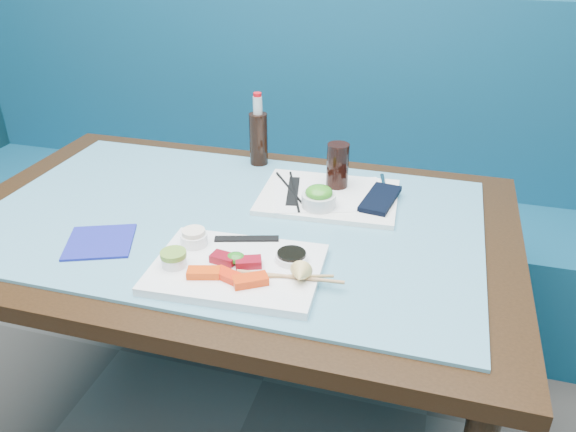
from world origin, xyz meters
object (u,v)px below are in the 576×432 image
(blue_napkin, at_px, (100,242))
(cola_glass, at_px, (338,166))
(dining_table, at_px, (231,248))
(cola_bottle_body, at_px, (259,139))
(sashimi_plate, at_px, (237,269))
(serving_tray, at_px, (329,197))
(booth_bench, at_px, (308,205))
(seaweed_bowl, at_px, (319,201))

(blue_napkin, bearing_deg, cola_glass, 41.90)
(dining_table, height_order, cola_bottle_body, cola_bottle_body)
(blue_napkin, bearing_deg, sashimi_plate, -4.48)
(serving_tray, distance_m, blue_napkin, 0.58)
(booth_bench, relative_size, seaweed_bowl, 34.65)
(serving_tray, relative_size, cola_bottle_body, 2.30)
(dining_table, distance_m, cola_bottle_body, 0.38)
(blue_napkin, bearing_deg, serving_tray, 38.52)
(booth_bench, relative_size, blue_napkin, 20.51)
(cola_glass, bearing_deg, seaweed_bowl, -98.75)
(dining_table, height_order, blue_napkin, blue_napkin)
(booth_bench, xyz_separation_m, blue_napkin, (-0.24, -1.04, 0.39))
(sashimi_plate, height_order, serving_tray, sashimi_plate)
(serving_tray, relative_size, blue_napkin, 2.43)
(cola_glass, height_order, cola_bottle_body, cola_bottle_body)
(booth_bench, height_order, dining_table, booth_bench)
(sashimi_plate, xyz_separation_m, blue_napkin, (-0.34, 0.03, -0.01))
(sashimi_plate, bearing_deg, booth_bench, 92.57)
(seaweed_bowl, xyz_separation_m, cola_glass, (0.02, 0.13, 0.04))
(blue_napkin, bearing_deg, dining_table, 39.87)
(sashimi_plate, height_order, seaweed_bowl, seaweed_bowl)
(dining_table, relative_size, seaweed_bowl, 16.17)
(seaweed_bowl, bearing_deg, sashimi_plate, -107.98)
(seaweed_bowl, bearing_deg, blue_napkin, -147.15)
(booth_bench, relative_size, cola_bottle_body, 19.44)
(cola_glass, relative_size, cola_bottle_body, 0.79)
(cola_bottle_body, bearing_deg, booth_bench, 85.95)
(cola_glass, bearing_deg, dining_table, -136.12)
(sashimi_plate, bearing_deg, cola_bottle_body, 100.82)
(seaweed_bowl, relative_size, blue_napkin, 0.59)
(seaweed_bowl, bearing_deg, cola_glass, 81.25)
(dining_table, bearing_deg, booth_bench, 90.00)
(serving_tray, height_order, seaweed_bowl, seaweed_bowl)
(serving_tray, bearing_deg, cola_glass, 76.45)
(blue_napkin, bearing_deg, booth_bench, 77.09)
(booth_bench, distance_m, blue_napkin, 1.13)
(sashimi_plate, bearing_deg, seaweed_bowl, 68.92)
(serving_tray, bearing_deg, blue_napkin, -144.72)
(booth_bench, height_order, seaweed_bowl, booth_bench)
(sashimi_plate, relative_size, seaweed_bowl, 4.04)
(sashimi_plate, relative_size, serving_tray, 0.98)
(dining_table, height_order, sashimi_plate, sashimi_plate)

